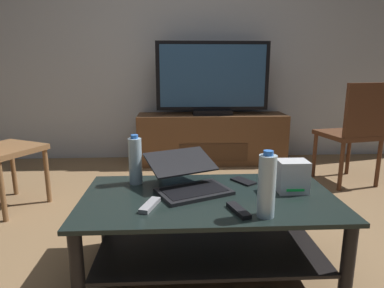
{
  "coord_description": "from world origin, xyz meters",
  "views": [
    {
      "loc": [
        -0.07,
        -1.63,
        1.04
      ],
      "look_at": [
        0.04,
        0.43,
        0.57
      ],
      "focal_mm": 31.43,
      "sensor_mm": 36.0,
      "label": 1
    }
  ],
  "objects_px": {
    "laptop": "(188,179)",
    "media_cabinet": "(212,139)",
    "soundbar_remote": "(150,205)",
    "router_box": "(292,176)",
    "television": "(213,80)",
    "water_bottle_near": "(135,161)",
    "coffee_table": "(209,220)",
    "dining_chair": "(355,129)",
    "cell_phone": "(243,181)",
    "water_bottle_far": "(267,186)",
    "tv_remote": "(238,210)"
  },
  "relations": [
    {
      "from": "television",
      "to": "router_box",
      "type": "distance_m",
      "value": 2.03
    },
    {
      "from": "router_box",
      "to": "water_bottle_far",
      "type": "height_order",
      "value": "water_bottle_far"
    },
    {
      "from": "router_box",
      "to": "cell_phone",
      "type": "xyz_separation_m",
      "value": [
        -0.22,
        0.16,
        -0.08
      ]
    },
    {
      "from": "coffee_table",
      "to": "laptop",
      "type": "xyz_separation_m",
      "value": [
        -0.1,
        0.1,
        0.19
      ]
    },
    {
      "from": "soundbar_remote",
      "to": "water_bottle_near",
      "type": "bearing_deg",
      "value": 125.1
    },
    {
      "from": "coffee_table",
      "to": "tv_remote",
      "type": "relative_size",
      "value": 7.83
    },
    {
      "from": "coffee_table",
      "to": "router_box",
      "type": "distance_m",
      "value": 0.48
    },
    {
      "from": "router_box",
      "to": "water_bottle_near",
      "type": "height_order",
      "value": "water_bottle_near"
    },
    {
      "from": "television",
      "to": "cell_phone",
      "type": "distance_m",
      "value": 1.88
    },
    {
      "from": "water_bottle_far",
      "to": "cell_phone",
      "type": "bearing_deg",
      "value": 90.81
    },
    {
      "from": "media_cabinet",
      "to": "coffee_table",
      "type": "bearing_deg",
      "value": -96.69
    },
    {
      "from": "tv_remote",
      "to": "router_box",
      "type": "bearing_deg",
      "value": 20.11
    },
    {
      "from": "router_box",
      "to": "water_bottle_far",
      "type": "distance_m",
      "value": 0.36
    },
    {
      "from": "coffee_table",
      "to": "router_box",
      "type": "relative_size",
      "value": 7.65
    },
    {
      "from": "coffee_table",
      "to": "soundbar_remote",
      "type": "distance_m",
      "value": 0.34
    },
    {
      "from": "media_cabinet",
      "to": "cell_phone",
      "type": "xyz_separation_m",
      "value": [
        -0.03,
        -1.84,
        0.15
      ]
    },
    {
      "from": "soundbar_remote",
      "to": "router_box",
      "type": "bearing_deg",
      "value": 31.27
    },
    {
      "from": "television",
      "to": "router_box",
      "type": "xyz_separation_m",
      "value": [
        0.19,
        -1.98,
        -0.41
      ]
    },
    {
      "from": "laptop",
      "to": "router_box",
      "type": "bearing_deg",
      "value": -6.28
    },
    {
      "from": "laptop",
      "to": "tv_remote",
      "type": "bearing_deg",
      "value": -54.87
    },
    {
      "from": "tv_remote",
      "to": "soundbar_remote",
      "type": "bearing_deg",
      "value": 152.25
    },
    {
      "from": "water_bottle_far",
      "to": "soundbar_remote",
      "type": "xyz_separation_m",
      "value": [
        -0.5,
        0.12,
        -0.13
      ]
    },
    {
      "from": "dining_chair",
      "to": "cell_phone",
      "type": "distance_m",
      "value": 1.59
    },
    {
      "from": "television",
      "to": "router_box",
      "type": "bearing_deg",
      "value": -84.53
    },
    {
      "from": "laptop",
      "to": "media_cabinet",
      "type": "bearing_deg",
      "value": 80.15
    },
    {
      "from": "media_cabinet",
      "to": "laptop",
      "type": "height_order",
      "value": "laptop"
    },
    {
      "from": "media_cabinet",
      "to": "dining_chair",
      "type": "relative_size",
      "value": 1.75
    },
    {
      "from": "coffee_table",
      "to": "television",
      "type": "distance_m",
      "value": 2.12
    },
    {
      "from": "media_cabinet",
      "to": "router_box",
      "type": "bearing_deg",
      "value": -84.59
    },
    {
      "from": "coffee_table",
      "to": "dining_chair",
      "type": "bearing_deg",
      "value": 41.52
    },
    {
      "from": "television",
      "to": "laptop",
      "type": "relative_size",
      "value": 2.42
    },
    {
      "from": "laptop",
      "to": "cell_phone",
      "type": "distance_m",
      "value": 0.33
    },
    {
      "from": "router_box",
      "to": "laptop",
      "type": "bearing_deg",
      "value": 173.72
    },
    {
      "from": "dining_chair",
      "to": "laptop",
      "type": "bearing_deg",
      "value": -142.65
    },
    {
      "from": "dining_chair",
      "to": "cell_phone",
      "type": "height_order",
      "value": "dining_chair"
    },
    {
      "from": "dining_chair",
      "to": "coffee_table",
      "type": "bearing_deg",
      "value": -138.48
    },
    {
      "from": "media_cabinet",
      "to": "cell_phone",
      "type": "height_order",
      "value": "media_cabinet"
    },
    {
      "from": "television",
      "to": "laptop",
      "type": "height_order",
      "value": "television"
    },
    {
      "from": "dining_chair",
      "to": "water_bottle_far",
      "type": "relative_size",
      "value": 3.16
    },
    {
      "from": "coffee_table",
      "to": "tv_remote",
      "type": "height_order",
      "value": "tv_remote"
    },
    {
      "from": "dining_chair",
      "to": "laptop",
      "type": "distance_m",
      "value": 1.89
    },
    {
      "from": "router_box",
      "to": "dining_chair",
      "type": "bearing_deg",
      "value": 50.96
    },
    {
      "from": "dining_chair",
      "to": "cell_phone",
      "type": "xyz_separation_m",
      "value": [
        -1.19,
        -1.05,
        -0.09
      ]
    },
    {
      "from": "media_cabinet",
      "to": "water_bottle_near",
      "type": "relative_size",
      "value": 5.88
    },
    {
      "from": "cell_phone",
      "to": "soundbar_remote",
      "type": "distance_m",
      "value": 0.59
    },
    {
      "from": "coffee_table",
      "to": "television",
      "type": "xyz_separation_m",
      "value": [
        0.24,
        2.01,
        0.62
      ]
    },
    {
      "from": "coffee_table",
      "to": "water_bottle_far",
      "type": "height_order",
      "value": "water_bottle_far"
    },
    {
      "from": "water_bottle_near",
      "to": "tv_remote",
      "type": "height_order",
      "value": "water_bottle_near"
    },
    {
      "from": "tv_remote",
      "to": "soundbar_remote",
      "type": "height_order",
      "value": "same"
    },
    {
      "from": "dining_chair",
      "to": "cell_phone",
      "type": "relative_size",
      "value": 6.53
    }
  ]
}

